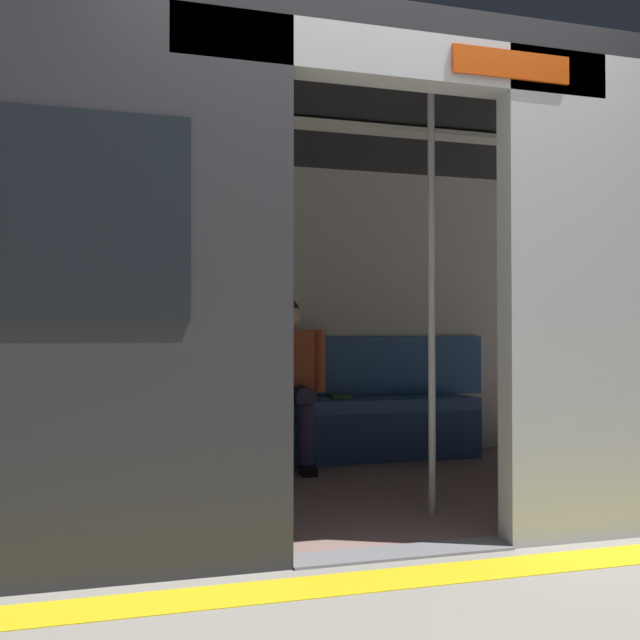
{
  "coord_description": "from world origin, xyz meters",
  "views": [
    {
      "loc": [
        1.26,
        2.96,
        0.91
      ],
      "look_at": [
        -0.04,
        -1.27,
        1.0
      ],
      "focal_mm": 43.08,
      "sensor_mm": 36.0,
      "label": 1
    }
  ],
  "objects": [
    {
      "name": "person_seated",
      "position": [
        -0.09,
        -2.2,
        0.67
      ],
      "size": [
        0.55,
        0.71,
        1.17
      ],
      "color": "#CC5933",
      "rests_on": "ground_plane"
    },
    {
      "name": "grab_pole_far",
      "position": [
        -0.42,
        -0.58,
        1.07
      ],
      "size": [
        0.04,
        0.04,
        2.15
      ],
      "primitive_type": "cylinder",
      "color": "silver",
      "rests_on": "ground_plane"
    },
    {
      "name": "bench_seat",
      "position": [
        0.0,
        -2.25,
        0.34
      ],
      "size": [
        3.07,
        0.44,
        0.45
      ],
      "color": "#38609E",
      "rests_on": "ground_plane"
    },
    {
      "name": "platform_edge_strip",
      "position": [
        0.0,
        0.3,
        0.0
      ],
      "size": [
        8.0,
        0.24,
        0.01
      ],
      "primitive_type": "cube",
      "color": "yellow",
      "rests_on": "ground_plane"
    },
    {
      "name": "grab_pole_door",
      "position": [
        0.42,
        -0.47,
        1.07
      ],
      "size": [
        0.04,
        0.04,
        2.15
      ],
      "primitive_type": "cylinder",
      "color": "silver",
      "rests_on": "ground_plane"
    },
    {
      "name": "ground_plane",
      "position": [
        0.0,
        0.0,
        0.0
      ],
      "size": [
        60.0,
        60.0,
        0.0
      ],
      "primitive_type": "plane",
      "color": "gray"
    },
    {
      "name": "book",
      "position": [
        -0.52,
        -2.34,
        0.46
      ],
      "size": [
        0.17,
        0.23,
        0.03
      ],
      "primitive_type": "cube",
      "rotation": [
        0.0,
        0.0,
        -0.09
      ],
      "color": "#33723F",
      "rests_on": "bench_seat"
    },
    {
      "name": "handbag",
      "position": [
        0.32,
        -2.31,
        0.53
      ],
      "size": [
        0.26,
        0.15,
        0.17
      ],
      "color": "#262D4C",
      "rests_on": "bench_seat"
    },
    {
      "name": "train_car",
      "position": [
        0.06,
        -1.21,
        1.51
      ],
      "size": [
        6.4,
        2.76,
        2.29
      ],
      "color": "#ADAFB5",
      "rests_on": "ground_plane"
    }
  ]
}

